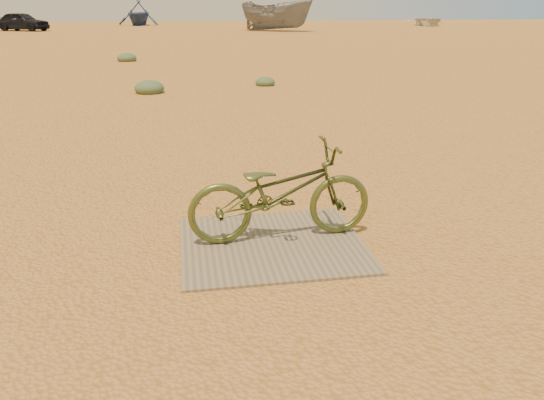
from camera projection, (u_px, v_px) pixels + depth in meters
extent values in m
plane|color=#C88442|center=(308.00, 218.00, 4.97)|extent=(120.00, 120.00, 0.00)
cube|color=#7A6A50|center=(272.00, 244.00, 4.41)|extent=(1.51, 1.34, 0.02)
imported|color=#495426|center=(281.00, 192.00, 4.37)|extent=(1.57, 0.62, 0.81)
imported|color=black|center=(22.00, 21.00, 38.60)|extent=(4.19, 3.06, 1.33)
imported|color=navy|center=(138.00, 13.00, 48.23)|extent=(4.42, 4.86, 2.20)
imported|color=slate|center=(276.00, 15.00, 38.27)|extent=(5.80, 5.14, 2.20)
imported|color=silver|center=(427.00, 20.00, 47.98)|extent=(4.39, 5.42, 0.99)
ellipsoid|color=#526544|center=(150.00, 93.00, 11.95)|extent=(0.66, 0.66, 0.36)
ellipsoid|color=#526544|center=(265.00, 85.00, 13.04)|extent=(0.48, 0.48, 0.27)
ellipsoid|color=#526544|center=(127.00, 61.00, 18.49)|extent=(0.66, 0.66, 0.37)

